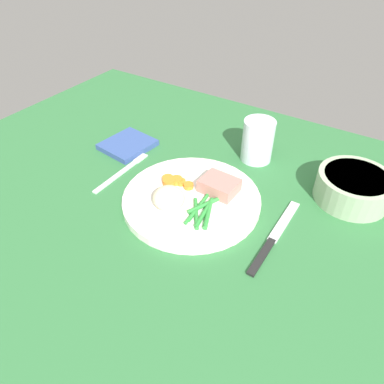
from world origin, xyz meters
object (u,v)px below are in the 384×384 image
at_px(water_glass, 257,143).
at_px(napkin, 128,145).
at_px(salad_bowl, 354,186).
at_px(meat_portion, 219,185).
at_px(dinner_plate, 192,199).
at_px(fork, 121,172).
at_px(knife, 274,237).

distance_m(water_glass, napkin, 0.31).
height_order(salad_bowl, napkin, salad_bowl).
bearing_deg(meat_portion, dinner_plate, -130.60).
relative_size(fork, water_glass, 1.74).
xyz_separation_m(water_glass, napkin, (-0.28, -0.12, -0.03)).
distance_m(meat_portion, knife, 0.15).
xyz_separation_m(dinner_plate, meat_portion, (0.04, 0.04, 0.02)).
xyz_separation_m(knife, napkin, (-0.41, 0.09, 0.00)).
height_order(meat_portion, water_glass, water_glass).
bearing_deg(dinner_plate, fork, -179.19).
height_order(fork, water_glass, water_glass).
xyz_separation_m(water_glass, salad_bowl, (0.22, -0.03, -0.01)).
height_order(dinner_plate, salad_bowl, salad_bowl).
distance_m(meat_portion, napkin, 0.28).
bearing_deg(knife, water_glass, 121.60).
distance_m(dinner_plate, napkin, 0.25).
relative_size(salad_bowl, napkin, 1.29).
height_order(meat_portion, knife, meat_portion).
distance_m(knife, salad_bowl, 0.20).
bearing_deg(napkin, meat_portion, -9.06).
distance_m(dinner_plate, water_glass, 0.21).
xyz_separation_m(meat_portion, knife, (0.14, -0.05, -0.03)).
relative_size(knife, napkin, 1.85).
xyz_separation_m(fork, knife, (0.35, -0.00, -0.00)).
height_order(water_glass, salad_bowl, water_glass).
height_order(knife, water_glass, water_glass).
distance_m(dinner_plate, meat_portion, 0.06).
distance_m(fork, knife, 0.35).
bearing_deg(water_glass, knife, -57.64).
bearing_deg(water_glass, fork, -136.47).
relative_size(fork, knife, 0.81).
bearing_deg(fork, meat_portion, 16.02).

